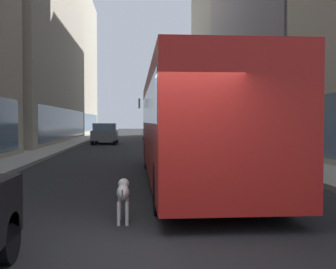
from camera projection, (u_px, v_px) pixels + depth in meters
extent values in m
plane|color=#232326|center=(140.00, 139.00, 40.67)|extent=(120.00, 120.00, 0.00)
cube|color=#ADA89E|center=(81.00, 139.00, 40.22)|extent=(2.40, 110.00, 0.15)
cube|color=#ADA89E|center=(197.00, 138.00, 41.12)|extent=(2.40, 110.00, 0.15)
cube|color=slate|center=(67.00, 123.00, 34.62)|extent=(0.08, 21.12, 2.40)
cube|color=#B2A893|center=(54.00, 63.00, 58.10)|extent=(10.13, 21.65, 19.95)
cube|color=slate|center=(90.00, 123.00, 58.77)|extent=(0.08, 19.48, 2.40)
cube|color=slate|center=(235.00, 124.00, 31.49)|extent=(0.08, 18.57, 2.40)
cube|color=gray|center=(233.00, 49.00, 52.18)|extent=(8.20, 17.50, 21.94)
cube|color=slate|center=(201.00, 123.00, 52.16)|extent=(0.08, 15.75, 2.40)
cube|color=red|center=(191.00, 124.00, 11.95)|extent=(2.55, 11.50, 2.75)
cube|color=slate|center=(191.00, 107.00, 11.94)|extent=(2.57, 11.04, 0.90)
cube|color=black|center=(173.00, 150.00, 17.67)|extent=(2.55, 0.16, 0.44)
cylinder|color=black|center=(149.00, 155.00, 15.44)|extent=(0.30, 1.00, 1.00)
cylinder|color=black|center=(208.00, 155.00, 15.61)|extent=(0.30, 1.00, 1.00)
cylinder|color=black|center=(162.00, 188.00, 7.76)|extent=(0.30, 1.00, 1.00)
cylinder|color=black|center=(278.00, 187.00, 7.94)|extent=(0.30, 1.00, 1.00)
cube|color=silver|center=(139.00, 103.00, 16.94)|extent=(0.08, 0.24, 0.40)
cube|color=slate|center=(105.00, 135.00, 32.43)|extent=(1.90, 4.05, 0.75)
cube|color=slate|center=(105.00, 127.00, 32.21)|extent=(1.75, 1.82, 0.55)
cylinder|color=black|center=(96.00, 139.00, 33.98)|extent=(0.22, 0.64, 0.64)
cylinder|color=black|center=(117.00, 139.00, 34.11)|extent=(0.22, 0.64, 0.64)
cylinder|color=black|center=(92.00, 141.00, 30.77)|extent=(0.22, 0.64, 0.64)
cylinder|color=black|center=(115.00, 141.00, 30.90)|extent=(0.22, 0.64, 0.64)
cube|color=#B7BABF|center=(152.00, 133.00, 39.44)|extent=(1.76, 4.22, 0.75)
cube|color=slate|center=(152.00, 126.00, 39.21)|extent=(1.62, 1.90, 0.55)
cylinder|color=black|center=(144.00, 136.00, 41.08)|extent=(0.22, 0.64, 0.64)
cylinder|color=black|center=(159.00, 136.00, 41.20)|extent=(0.22, 0.64, 0.64)
cylinder|color=black|center=(145.00, 137.00, 37.71)|extent=(0.22, 0.64, 0.64)
cylinder|color=black|center=(161.00, 137.00, 37.83)|extent=(0.22, 0.64, 0.64)
cube|color=#4C6BB7|center=(178.00, 135.00, 31.30)|extent=(1.90, 4.36, 0.75)
cube|color=slate|center=(178.00, 127.00, 31.07)|extent=(1.75, 1.96, 0.55)
cylinder|color=black|center=(165.00, 139.00, 33.01)|extent=(0.22, 0.64, 0.64)
cylinder|color=black|center=(186.00, 139.00, 33.14)|extent=(0.22, 0.64, 0.64)
cylinder|color=black|center=(169.00, 142.00, 29.49)|extent=(0.22, 0.64, 0.64)
cylinder|color=black|center=(192.00, 141.00, 29.62)|extent=(0.22, 0.64, 0.64)
cylinder|color=black|center=(5.00, 238.00, 5.09)|extent=(0.22, 0.64, 0.64)
ellipsoid|color=white|center=(123.00, 192.00, 7.14)|extent=(0.22, 0.60, 0.26)
sphere|color=white|center=(124.00, 184.00, 7.52)|extent=(0.20, 0.20, 0.20)
sphere|color=black|center=(120.00, 183.00, 7.53)|extent=(0.07, 0.07, 0.07)
sphere|color=black|center=(127.00, 183.00, 7.54)|extent=(0.07, 0.07, 0.07)
cylinder|color=white|center=(122.00, 193.00, 6.74)|extent=(0.03, 0.16, 0.19)
cylinder|color=white|center=(120.00, 209.00, 7.36)|extent=(0.06, 0.06, 0.40)
cylinder|color=white|center=(127.00, 209.00, 7.37)|extent=(0.06, 0.06, 0.40)
cylinder|color=white|center=(119.00, 214.00, 6.94)|extent=(0.06, 0.06, 0.40)
cylinder|color=white|center=(127.00, 214.00, 6.95)|extent=(0.06, 0.06, 0.40)
sphere|color=black|center=(126.00, 189.00, 7.25)|extent=(0.04, 0.04, 0.04)
sphere|color=black|center=(119.00, 192.00, 7.06)|extent=(0.04, 0.04, 0.04)
sphere|color=black|center=(124.00, 191.00, 6.96)|extent=(0.04, 0.04, 0.04)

